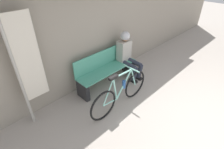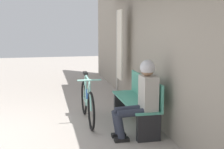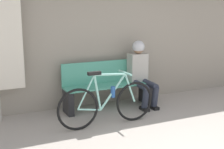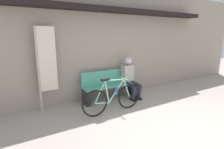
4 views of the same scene
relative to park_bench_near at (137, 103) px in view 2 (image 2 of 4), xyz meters
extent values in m
cube|color=#9E9384|center=(0.28, 0.36, 1.21)|extent=(12.00, 0.12, 3.20)
cube|color=#51A88E|center=(0.00, -0.06, 0.03)|extent=(1.63, 0.42, 0.03)
cube|color=#51A88E|center=(0.00, 0.14, 0.25)|extent=(1.63, 0.03, 0.40)
cube|color=#232326|center=(-0.77, -0.06, -0.19)|extent=(0.10, 0.36, 0.41)
cube|color=#232326|center=(0.77, -0.06, -0.19)|extent=(0.10, 0.36, 0.41)
torus|color=black|center=(-0.85, -0.82, -0.07)|extent=(0.64, 0.04, 0.64)
torus|color=black|center=(0.10, -0.82, -0.07)|extent=(0.64, 0.04, 0.64)
cylinder|color=#93DBCC|center=(-0.33, -0.82, 0.41)|extent=(0.52, 0.03, 0.07)
cylinder|color=#93DBCC|center=(-0.28, -0.82, 0.13)|extent=(0.44, 0.03, 0.54)
cylinder|color=#93DBCC|center=(-0.54, -0.82, 0.15)|extent=(0.13, 0.03, 0.56)
cylinder|color=#93DBCC|center=(-0.67, -0.82, -0.10)|extent=(0.37, 0.03, 0.08)
cylinder|color=#93DBCC|center=(-0.72, -0.82, 0.18)|extent=(0.29, 0.02, 0.51)
cylinder|color=#93DBCC|center=(0.01, -0.82, 0.16)|extent=(0.20, 0.03, 0.47)
cube|color=black|center=(-0.59, -0.82, 0.45)|extent=(0.20, 0.07, 0.05)
cylinder|color=#93DBCC|center=(-0.07, -0.82, 0.41)|extent=(0.03, 0.40, 0.03)
cylinder|color=#235199|center=(-0.28, -0.82, 0.13)|extent=(0.07, 0.07, 0.17)
cylinder|color=#2D3342|center=(0.51, -0.28, 0.04)|extent=(0.11, 0.46, 0.13)
cylinder|color=#2D3342|center=(0.51, -0.48, -0.16)|extent=(0.11, 0.17, 0.38)
cube|color=black|center=(0.51, -0.45, -0.36)|extent=(0.10, 0.22, 0.06)
cylinder|color=#2D3342|center=(0.71, -0.28, 0.04)|extent=(0.11, 0.46, 0.13)
cylinder|color=#2D3342|center=(0.71, -0.48, -0.16)|extent=(0.11, 0.17, 0.38)
cube|color=black|center=(0.71, -0.45, -0.36)|extent=(0.10, 0.22, 0.06)
cube|color=#B7B2A8|center=(0.61, -0.02, 0.31)|extent=(0.34, 0.22, 0.52)
sphere|color=#9E7556|center=(0.61, -0.04, 0.66)|extent=(0.20, 0.20, 0.20)
sphere|color=silver|center=(0.61, -0.04, 0.69)|extent=(0.23, 0.23, 0.23)
cylinder|color=#B7B2A8|center=(-1.87, 0.08, 0.62)|extent=(0.05, 0.05, 2.03)
cube|color=silver|center=(-1.64, 0.08, 0.88)|extent=(0.40, 0.02, 1.52)
camera|label=1|loc=(-2.45, -2.64, 2.24)|focal=28.00mm
camera|label=2|loc=(4.99, -1.53, 1.33)|focal=50.00mm
camera|label=3|loc=(-2.27, -4.98, 1.38)|focal=50.00mm
camera|label=4|loc=(-2.40, -4.22, 1.45)|focal=28.00mm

